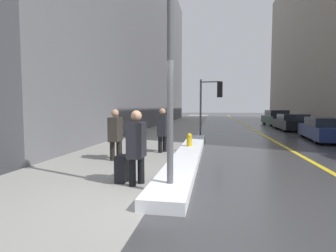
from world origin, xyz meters
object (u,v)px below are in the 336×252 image
Objects in this scene: lamp_post at (170,32)px; traffic_light_near at (213,95)px; rolling_suitcase at (122,169)px; pedestrian_nearside at (162,128)px; parked_car_black at (292,122)px; pedestrian_in_glasses at (137,144)px; fire_hydrant at (189,143)px; parked_car_dark_green at (276,118)px; parked_car_navy at (328,130)px; pedestrian_with_shoulder_bag at (115,132)px.

lamp_post reaches higher than traffic_light_near.
traffic_light_near is at bearing 169.30° from rolling_suitcase.
pedestrian_nearside is 13.05m from parked_car_black.
pedestrian_in_glasses is 4.42m from fire_hydrant.
parked_car_dark_green is (5.78, 10.10, -1.70)m from traffic_light_near.
parked_car_dark_green is at bearing 155.24° from pedestrian_nearside.
traffic_light_near is at bearing 81.43° from parked_car_navy.
traffic_light_near is 10.45m from pedestrian_in_glasses.
pedestrian_with_shoulder_bag is 0.98× the size of pedestrian_nearside.
pedestrian_nearside is 0.38× the size of parked_car_black.
pedestrian_nearside is at bearing 146.15° from parked_car_black.
traffic_light_near reaches higher than parked_car_dark_green.
pedestrian_nearside is 17.95m from parked_car_dark_green.
lamp_post reaches higher than parked_car_dark_green.
pedestrian_in_glasses is 11.34m from parked_car_navy.
traffic_light_near reaches higher than rolling_suitcase.
lamp_post reaches higher than pedestrian_in_glasses.
pedestrian_nearside reaches higher than fire_hydrant.
pedestrian_with_shoulder_bag is 2.90m from fire_hydrant.
pedestrian_with_shoulder_bag is 0.36× the size of parked_car_dark_green.
lamp_post is 3.13× the size of pedestrian_nearside.
pedestrian_in_glasses is 0.37× the size of parked_car_black.
lamp_post is 21.93m from parked_car_dark_green.
pedestrian_with_shoulder_bag reaches higher than parked_car_dark_green.
rolling_suitcase is 4.34m from fire_hydrant.
traffic_light_near is 6.28m from fire_hydrant.
pedestrian_nearside is 8.80m from parked_car_navy.
lamp_post is 5.49m from fire_hydrant.
pedestrian_nearside reaches higher than rolling_suitcase.
pedestrian_in_glasses is 21.61m from parked_car_dark_green.
lamp_post is 1.14× the size of parked_car_dark_green.
pedestrian_nearside is at bearing -163.91° from fire_hydrant.
pedestrian_in_glasses is (-0.79, 0.47, -2.14)m from lamp_post.
pedestrian_with_shoulder_bag is at bearing -105.93° from traffic_light_near.
pedestrian_in_glasses reaches higher than fire_hydrant.
pedestrian_nearside is at bearing -176.45° from pedestrian_in_glasses.
parked_car_dark_green is 6.35× the size of fire_hydrant.
rolling_suitcase is (-1.94, -10.09, -2.05)m from traffic_light_near.
traffic_light_near reaches higher than parked_car_navy.
pedestrian_in_glasses is (-1.56, -10.22, -1.48)m from traffic_light_near.
pedestrian_in_glasses is 0.36× the size of parked_car_dark_green.
parked_car_navy is (5.63, -1.46, -1.80)m from traffic_light_near.
parked_car_navy is 7.84m from fire_hydrant.
pedestrian_in_glasses is at bearing 146.61° from parked_car_navy.
traffic_light_near is 7.46m from parked_car_black.
parked_car_navy is at bearing 140.86° from pedestrian_in_glasses.
fire_hydrant is at bearing 149.10° from parked_car_black.
lamp_post is 16.72m from parked_car_black.
parked_car_black is at bearing 154.29° from pedestrian_in_glasses.
pedestrian_with_shoulder_bag is at bearing 132.34° from parked_car_navy.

